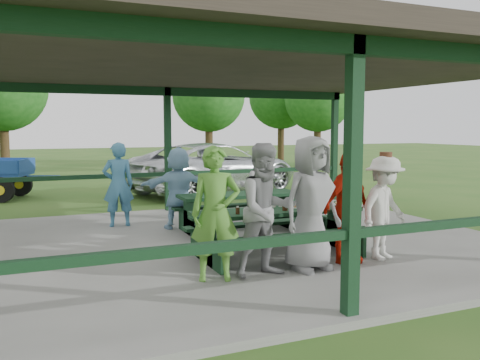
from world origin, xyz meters
name	(u,v)px	position (x,y,z in m)	size (l,w,h in m)	color
ground	(224,248)	(0.00, 0.00, 0.00)	(90.00, 90.00, 0.00)	#2A551A
concrete_slab	(224,245)	(0.00, 0.00, 0.05)	(10.00, 8.00, 0.10)	slate
pavilion_structure	(224,68)	(0.00, 0.00, 3.17)	(10.60, 8.60, 3.24)	black
picnic_table_near	(277,226)	(0.43, -1.20, 0.58)	(2.75, 1.39, 0.75)	black
picnic_table_far	(240,207)	(0.64, 0.80, 0.57)	(2.40, 1.39, 0.75)	black
table_setting	(273,207)	(0.37, -1.17, 0.88)	(2.45, 0.45, 0.10)	white
contestant_green	(216,213)	(-0.92, -2.04, 1.00)	(0.66, 0.43, 1.81)	#4C882D
contestant_grey_left	(267,210)	(-0.20, -2.14, 1.02)	(0.89, 0.70, 1.84)	gray
contestant_grey_mid	(311,203)	(0.51, -2.11, 1.06)	(0.94, 0.61, 1.93)	gray
contestant_red	(347,208)	(1.19, -2.01, 0.94)	(0.99, 0.41, 1.69)	#A31406
contestant_white_fedora	(384,207)	(1.86, -2.05, 0.91)	(1.18, 0.91, 1.67)	beige
spectator_lblue	(179,188)	(-0.39, 1.54, 0.93)	(1.53, 0.49, 1.65)	#87B4D1
spectator_blue	(118,184)	(-1.48, 2.24, 0.97)	(0.63, 0.42, 1.74)	teal
spectator_grey	(256,187)	(1.40, 1.68, 0.85)	(0.73, 0.57, 1.50)	#9A9A9D
pickup_truck	(215,168)	(2.48, 7.21, 0.82)	(2.71, 5.88, 1.63)	silver
tree_left	(2,88)	(-3.95, 14.08, 3.70)	(3.50, 3.50, 5.46)	#342514
tree_mid	(209,96)	(4.79, 14.29, 3.58)	(3.39, 3.39, 5.30)	#342514
tree_right	(318,99)	(10.56, 14.04, 3.55)	(3.36, 3.36, 5.25)	#342514
tree_far_right	(281,97)	(10.06, 17.08, 3.81)	(3.61, 3.61, 5.63)	#342514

